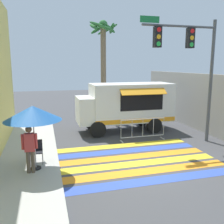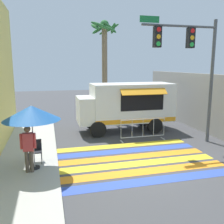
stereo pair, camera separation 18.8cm
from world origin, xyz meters
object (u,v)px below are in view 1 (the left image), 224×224
object	(u,v)px
traffic_signal_pole	(190,56)
patio_umbrella	(33,113)
barricade_front	(143,129)
palm_tree	(103,54)
food_truck	(124,104)
vendor_person	(30,147)
folding_chair	(36,149)

from	to	relation	value
traffic_signal_pole	patio_umbrella	bearing A→B (deg)	-166.63
patio_umbrella	barricade_front	distance (m)	6.05
patio_umbrella	palm_tree	xyz separation A→B (m)	(4.50, 8.43, 2.39)
food_truck	vendor_person	xyz separation A→B (m)	(-4.98, -4.96, -0.52)
folding_chair	vendor_person	world-z (taller)	vendor_person
vendor_person	barricade_front	world-z (taller)	vendor_person
patio_umbrella	vendor_person	xyz separation A→B (m)	(-0.15, -0.28, -1.09)
folding_chair	palm_tree	xyz separation A→B (m)	(4.49, 7.77, 3.90)
palm_tree	vendor_person	bearing A→B (deg)	-118.12
barricade_front	palm_tree	world-z (taller)	palm_tree
traffic_signal_pole	barricade_front	bearing A→B (deg)	152.07
palm_tree	traffic_signal_pole	bearing A→B (deg)	-69.29
patio_umbrella	barricade_front	bearing A→B (deg)	27.23
vendor_person	food_truck	bearing A→B (deg)	28.87
traffic_signal_pole	vendor_person	xyz separation A→B (m)	(-7.21, -1.96, -3.16)
food_truck	vendor_person	world-z (taller)	food_truck
vendor_person	palm_tree	bearing A→B (deg)	45.86
traffic_signal_pole	vendor_person	distance (m)	8.11
traffic_signal_pole	palm_tree	distance (m)	7.23
folding_chair	palm_tree	size ratio (longest dim) A/B	0.13
folding_chair	barricade_front	world-z (taller)	barricade_front
patio_umbrella	barricade_front	world-z (taller)	patio_umbrella
traffic_signal_pole	palm_tree	size ratio (longest dim) A/B	0.86
food_truck	traffic_signal_pole	world-z (taller)	traffic_signal_pole
folding_chair	vendor_person	xyz separation A→B (m)	(-0.17, -0.94, 0.42)
folding_chair	traffic_signal_pole	bearing A→B (deg)	24.54
barricade_front	folding_chair	bearing A→B (deg)	-158.78
vendor_person	palm_tree	xyz separation A→B (m)	(4.66, 8.71, 3.48)
food_truck	traffic_signal_pole	xyz separation A→B (m)	(2.23, -3.00, 2.64)
vendor_person	barricade_front	bearing A→B (deg)	12.90
vendor_person	barricade_front	distance (m)	6.12
food_truck	barricade_front	bearing A→B (deg)	-79.80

